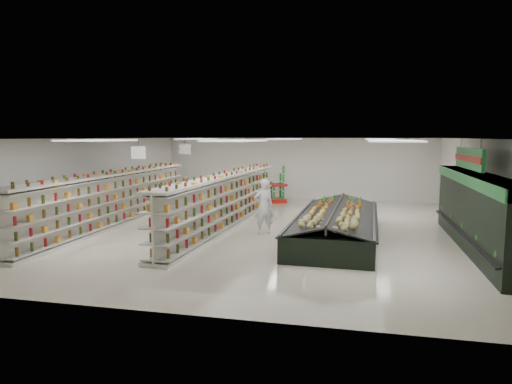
% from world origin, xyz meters
% --- Properties ---
extents(floor, '(16.00, 16.00, 0.00)m').
position_xyz_m(floor, '(0.00, 0.00, 0.00)').
color(floor, beige).
rests_on(floor, ground).
extents(ceiling, '(14.00, 16.00, 0.02)m').
position_xyz_m(ceiling, '(0.00, 0.00, 3.20)').
color(ceiling, white).
rests_on(ceiling, wall_back).
extents(wall_back, '(14.00, 0.02, 3.20)m').
position_xyz_m(wall_back, '(0.00, 8.00, 1.60)').
color(wall_back, silver).
rests_on(wall_back, floor).
extents(wall_front, '(14.00, 0.02, 3.20)m').
position_xyz_m(wall_front, '(0.00, -8.00, 1.60)').
color(wall_front, silver).
rests_on(wall_front, floor).
extents(wall_left, '(0.02, 16.00, 3.20)m').
position_xyz_m(wall_left, '(-7.00, 0.00, 1.60)').
color(wall_left, silver).
rests_on(wall_left, floor).
extents(wall_right, '(0.02, 16.00, 3.20)m').
position_xyz_m(wall_right, '(7.00, 0.00, 1.60)').
color(wall_right, silver).
rests_on(wall_right, floor).
extents(produce_wall_case, '(0.93, 8.00, 2.20)m').
position_xyz_m(produce_wall_case, '(6.53, -1.50, 1.24)').
color(produce_wall_case, black).
rests_on(produce_wall_case, floor).
extents(aisle_sign_near, '(0.52, 0.06, 0.75)m').
position_xyz_m(aisle_sign_near, '(-3.80, -2.00, 2.75)').
color(aisle_sign_near, white).
rests_on(aisle_sign_near, ceiling).
extents(aisle_sign_far, '(0.52, 0.06, 0.75)m').
position_xyz_m(aisle_sign_far, '(-3.80, 2.00, 2.75)').
color(aisle_sign_far, white).
rests_on(aisle_sign_far, ceiling).
extents(hortifruti_banner, '(0.12, 3.20, 0.95)m').
position_xyz_m(hortifruti_banner, '(6.25, -1.50, 2.65)').
color(hortifruti_banner, '#217D34').
rests_on(hortifruti_banner, ceiling).
extents(gondola_left, '(0.85, 11.23, 1.95)m').
position_xyz_m(gondola_left, '(-5.63, -0.50, 0.89)').
color(gondola_left, silver).
rests_on(gondola_left, floor).
extents(gondola_center, '(1.33, 11.02, 1.91)m').
position_xyz_m(gondola_center, '(-1.51, 0.11, 0.87)').
color(gondola_center, silver).
rests_on(gondola_center, floor).
extents(produce_island, '(2.76, 7.17, 1.06)m').
position_xyz_m(produce_island, '(2.51, -0.83, 0.48)').
color(produce_island, black).
rests_on(produce_island, floor).
extents(soda_endcap, '(1.56, 1.34, 1.69)m').
position_xyz_m(soda_endcap, '(-1.00, 6.52, 0.82)').
color(soda_endcap, '#A91B13').
rests_on(soda_endcap, floor).
extents(shopper_main, '(0.81, 0.74, 1.86)m').
position_xyz_m(shopper_main, '(0.08, -0.75, 0.93)').
color(shopper_main, white).
rests_on(shopper_main, floor).
extents(shopper_background, '(0.77, 0.90, 1.58)m').
position_xyz_m(shopper_background, '(-3.95, 2.50, 0.79)').
color(shopper_background, tan).
rests_on(shopper_background, floor).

